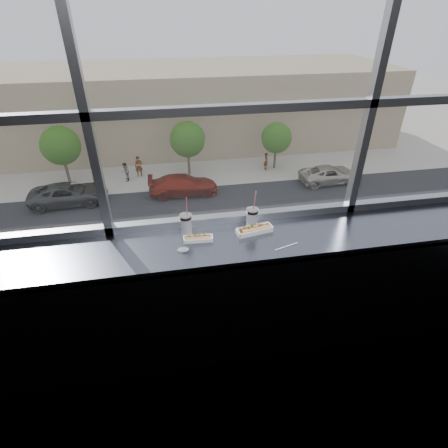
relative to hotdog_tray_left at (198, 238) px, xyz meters
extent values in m
plane|color=black|center=(0.34, 0.24, -0.57)|extent=(6.00, 0.00, 6.00)
plane|color=silver|center=(0.34, 0.26, 1.18)|extent=(6.00, 0.00, 6.00)
cube|color=slate|center=(0.34, -0.04, -0.05)|extent=(6.00, 0.55, 0.06)
cube|color=slate|center=(0.34, -0.29, -0.57)|extent=(6.00, 0.04, 1.04)
cube|color=white|center=(0.00, 0.00, -0.02)|extent=(0.23, 0.09, 0.01)
cube|color=white|center=(0.00, 0.00, 0.00)|extent=(0.23, 0.09, 0.03)
cylinder|color=tan|center=(0.00, 0.00, 0.00)|extent=(0.17, 0.05, 0.04)
cylinder|color=brown|center=(0.00, 0.00, 0.01)|extent=(0.18, 0.04, 0.03)
cube|color=white|center=(0.44, 0.03, -0.02)|extent=(0.30, 0.14, 0.01)
cube|color=white|center=(0.44, 0.03, 0.00)|extent=(0.30, 0.14, 0.04)
cylinder|color=tan|center=(0.44, 0.03, 0.01)|extent=(0.23, 0.09, 0.05)
cylinder|color=brown|center=(0.44, 0.03, 0.02)|extent=(0.23, 0.07, 0.03)
cylinder|color=white|center=(-0.08, 0.09, 0.06)|extent=(0.08, 0.08, 0.17)
cylinder|color=black|center=(-0.08, 0.09, 0.14)|extent=(0.09, 0.09, 0.02)
cylinder|color=silver|center=(-0.08, 0.09, 0.15)|extent=(0.09, 0.09, 0.01)
cylinder|color=#D24F61|center=(-0.06, 0.09, 0.23)|extent=(0.01, 0.05, 0.18)
cylinder|color=white|center=(0.43, 0.08, 0.06)|extent=(0.09, 0.09, 0.17)
cylinder|color=black|center=(0.43, 0.08, 0.14)|extent=(0.09, 0.09, 0.02)
cylinder|color=silver|center=(0.43, 0.08, 0.15)|extent=(0.09, 0.09, 0.01)
cylinder|color=#D24F61|center=(0.45, 0.08, 0.23)|extent=(0.01, 0.05, 0.18)
cylinder|color=white|center=(0.63, -0.19, -0.02)|extent=(0.19, 0.06, 0.01)
ellipsoid|color=silver|center=(-0.12, -0.11, -0.01)|extent=(0.09, 0.07, 0.02)
plane|color=#A8A196|center=(0.34, 43.74, -12.12)|extent=(120.00, 120.00, 0.00)
cube|color=#A8A196|center=(0.34, 7.24, -12.10)|extent=(50.00, 14.00, 0.04)
cube|color=black|center=(0.34, 20.24, -12.09)|extent=(80.00, 10.00, 0.06)
cube|color=#A8A196|center=(0.34, 28.24, -12.10)|extent=(80.00, 6.00, 0.04)
cube|color=gray|center=(0.34, 38.24, -8.12)|extent=(50.00, 14.00, 8.00)
imported|color=#8D2F00|center=(-1.63, 16.24, -11.11)|extent=(2.88, 5.93, 1.91)
imported|color=#B6B6B6|center=(6.42, 16.24, -11.03)|extent=(3.22, 6.44, 2.07)
imported|color=navy|center=(14.07, 16.24, -11.01)|extent=(3.45, 6.60, 2.10)
imported|color=maroon|center=(1.16, 24.24, -10.96)|extent=(2.81, 6.62, 2.20)
imported|color=#AFA694|center=(14.11, 24.24, -11.07)|extent=(2.74, 6.03, 1.98)
imported|color=#333333|center=(-7.90, 24.24, -10.97)|extent=(3.11, 6.72, 2.19)
imported|color=#303030|center=(-5.59, 16.24, -11.05)|extent=(2.96, 6.24, 2.02)
imported|color=#66605B|center=(9.36, 27.97, -11.07)|extent=(0.68, 0.90, 2.03)
imported|color=#66605B|center=(-2.56, 28.63, -10.95)|extent=(1.01, 0.75, 2.26)
imported|color=#66605B|center=(-3.73, 27.78, -11.06)|extent=(0.68, 0.91, 2.05)
cylinder|color=#47382B|center=(-8.70, 28.24, -10.89)|extent=(0.25, 0.25, 2.46)
sphere|color=#2D5D15|center=(-8.70, 28.24, -8.63)|extent=(3.29, 3.29, 3.29)
cylinder|color=#47382B|center=(2.01, 28.24, -10.93)|extent=(0.24, 0.24, 2.39)
sphere|color=#2D5D15|center=(2.01, 28.24, -8.73)|extent=(3.19, 3.19, 3.19)
cylinder|color=#47382B|center=(10.30, 28.24, -11.05)|extent=(0.21, 0.21, 2.14)
sphere|color=#2D5D15|center=(10.30, 28.24, -9.08)|extent=(2.86, 2.86, 2.86)
camera|label=1|loc=(-0.19, -2.15, 1.49)|focal=28.00mm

